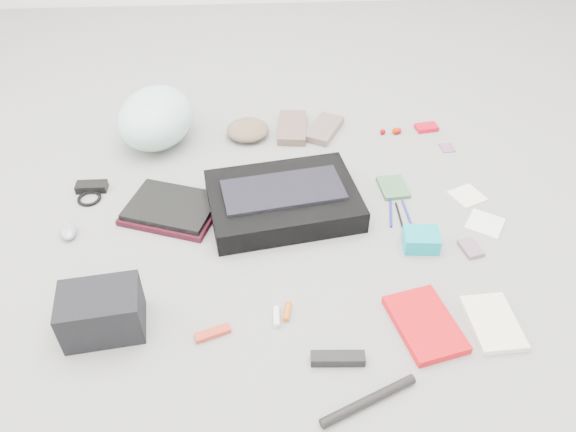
{
  "coord_description": "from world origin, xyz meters",
  "views": [
    {
      "loc": [
        -0.08,
        -1.4,
        1.3
      ],
      "look_at": [
        0.0,
        0.0,
        0.05
      ],
      "focal_mm": 35.0,
      "sensor_mm": 36.0,
      "label": 1
    }
  ],
  "objects": [
    {
      "name": "lollipop_c",
      "position": [
        0.49,
        0.55,
        0.01
      ],
      "size": [
        0.03,
        0.03,
        0.03
      ],
      "primitive_type": "sphere",
      "rotation": [
        0.0,
        0.0,
        -0.13
      ],
      "color": "red",
      "rests_on": "ground_plane"
    },
    {
      "name": "camera_bag",
      "position": [
        -0.54,
        -0.39,
        0.07
      ],
      "size": [
        0.24,
        0.18,
        0.14
      ],
      "primitive_type": "cube",
      "rotation": [
        0.0,
        0.0,
        0.13
      ],
      "color": "black",
      "rests_on": "ground_plane"
    },
    {
      "name": "pen_black",
      "position": [
        0.39,
        0.03,
        0.0
      ],
      "size": [
        0.01,
        0.13,
        0.01
      ],
      "primitive_type": "cylinder",
      "rotation": [
        1.57,
        0.0,
        -0.02
      ],
      "color": "black",
      "rests_on": "ground_plane"
    },
    {
      "name": "napkin_bottom",
      "position": [
        0.68,
        -0.03,
        0.0
      ],
      "size": [
        0.16,
        0.16,
        0.01
      ],
      "primitive_type": "cube",
      "rotation": [
        0.0,
        0.0,
        0.99
      ],
      "color": "white",
      "rests_on": "ground_plane"
    },
    {
      "name": "accordion_wallet",
      "position": [
        0.43,
        -0.12,
        0.03
      ],
      "size": [
        0.12,
        0.1,
        0.06
      ],
      "primitive_type": "cube",
      "rotation": [
        0.0,
        0.0,
        -0.09
      ],
      "color": "#0CAAB9",
      "rests_on": "ground_plane"
    },
    {
      "name": "pen_blue",
      "position": [
        0.36,
        0.05,
        0.0
      ],
      "size": [
        0.04,
        0.16,
        0.01
      ],
      "primitive_type": "cylinder",
      "rotation": [
        1.57,
        0.0,
        -0.18
      ],
      "color": "#1A1E97",
      "rests_on": "ground_plane"
    },
    {
      "name": "pen_navy",
      "position": [
        0.42,
        0.04,
        0.0
      ],
      "size": [
        0.01,
        0.15,
        0.01
      ],
      "primitive_type": "cylinder",
      "rotation": [
        1.57,
        0.0,
        0.03
      ],
      "color": "navy",
      "rests_on": "ground_plane"
    },
    {
      "name": "bike_helmet",
      "position": [
        -0.5,
        0.55,
        0.11
      ],
      "size": [
        0.37,
        0.42,
        0.22
      ],
      "primitive_type": "ellipsoid",
      "rotation": [
        0.0,
        0.0,
        -0.24
      ],
      "color": "silver",
      "rests_on": "ground_plane"
    },
    {
      "name": "book_white",
      "position": [
        0.56,
        -0.45,
        0.01
      ],
      "size": [
        0.14,
        0.2,
        0.02
      ],
      "primitive_type": "cube",
      "rotation": [
        0.0,
        0.0,
        0.05
      ],
      "color": "#F0E9CD",
      "rests_on": "ground_plane"
    },
    {
      "name": "multitool",
      "position": [
        -0.24,
        -0.43,
        0.01
      ],
      "size": [
        0.11,
        0.06,
        0.02
      ],
      "primitive_type": "cube",
      "rotation": [
        0.0,
        0.0,
        0.35
      ],
      "color": "#B1311C",
      "rests_on": "ground_plane"
    },
    {
      "name": "mitten_left",
      "position": [
        0.05,
        0.59,
        0.02
      ],
      "size": [
        0.13,
        0.24,
        0.03
      ],
      "primitive_type": "cube",
      "rotation": [
        0.0,
        0.0,
        -0.1
      ],
      "color": "brown",
      "rests_on": "ground_plane"
    },
    {
      "name": "laptop",
      "position": [
        -0.4,
        0.1,
        0.03
      ],
      "size": [
        0.35,
        0.3,
        0.02
      ],
      "primitive_type": "cube",
      "rotation": [
        0.0,
        0.0,
        -0.34
      ],
      "color": "black",
      "rests_on": "laptop_sleeve"
    },
    {
      "name": "notepad",
      "position": [
        0.4,
        0.18,
        0.01
      ],
      "size": [
        0.11,
        0.14,
        0.01
      ],
      "primitive_type": "cube",
      "rotation": [
        0.0,
        0.0,
        0.09
      ],
      "color": "#3A6A3D",
      "rests_on": "ground_plane"
    },
    {
      "name": "stamp_sheet",
      "position": [
        0.67,
        0.43,
        0.0
      ],
      "size": [
        0.06,
        0.07,
        0.0
      ],
      "primitive_type": "cube",
      "rotation": [
        0.0,
        0.0,
        0.09
      ],
      "color": "#8E5B7F",
      "rests_on": "ground_plane"
    },
    {
      "name": "ground_plane",
      "position": [
        0.0,
        0.0,
        0.0
      ],
      "size": [
        4.0,
        4.0,
        0.0
      ],
      "primitive_type": "plane",
      "color": "gray"
    },
    {
      "name": "toiletry_tube_white",
      "position": [
        -0.06,
        -0.39,
        0.01
      ],
      "size": [
        0.02,
        0.07,
        0.02
      ],
      "primitive_type": "cylinder",
      "rotation": [
        1.57,
        0.0,
        -0.02
      ],
      "color": "silver",
      "rests_on": "ground_plane"
    },
    {
      "name": "altoids_tin",
      "position": [
        0.62,
        0.57,
        0.01
      ],
      "size": [
        0.1,
        0.07,
        0.02
      ],
      "primitive_type": "cube",
      "rotation": [
        0.0,
        0.0,
        0.16
      ],
      "color": "red",
      "rests_on": "ground_plane"
    },
    {
      "name": "beanie",
      "position": [
        -0.13,
        0.56,
        0.03
      ],
      "size": [
        0.21,
        0.2,
        0.06
      ],
      "primitive_type": "ellipsoid",
      "rotation": [
        0.0,
        0.0,
        0.24
      ],
      "color": "brown",
      "rests_on": "ground_plane"
    },
    {
      "name": "book_red",
      "position": [
        0.37,
        -0.44,
        0.01
      ],
      "size": [
        0.21,
        0.27,
        0.03
      ],
      "primitive_type": "cube",
      "rotation": [
        0.0,
        0.0,
        0.24
      ],
      "color": "red",
      "rests_on": "ground_plane"
    },
    {
      "name": "lollipop_a",
      "position": [
        0.43,
        0.55,
        0.01
      ],
      "size": [
        0.03,
        0.03,
        0.02
      ],
      "primitive_type": "sphere",
      "rotation": [
        0.0,
        0.0,
        -0.12
      ],
      "color": "#9A0004",
      "rests_on": "ground_plane"
    },
    {
      "name": "toiletry_tube_orange",
      "position": [
        -0.02,
        -0.37,
        0.01
      ],
      "size": [
        0.03,
        0.07,
        0.02
      ],
      "primitive_type": "cylinder",
      "rotation": [
        1.57,
        0.0,
        -0.19
      ],
      "color": "#D75C13",
      "rests_on": "ground_plane"
    },
    {
      "name": "napkin_top",
      "position": [
        0.66,
        0.12,
        0.0
      ],
      "size": [
        0.14,
        0.14,
        0.01
      ],
      "primitive_type": "cube",
      "rotation": [
        0.0,
        0.0,
        0.42
      ],
      "color": "white",
      "rests_on": "ground_plane"
    },
    {
      "name": "bag_flap",
      "position": [
        -0.01,
        0.09,
        0.09
      ],
      "size": [
        0.44,
        0.25,
        0.01
      ],
      "primitive_type": "cube",
      "rotation": [
        0.0,
        0.0,
        0.17
      ],
      "color": "black",
      "rests_on": "messenger_bag"
    },
    {
      "name": "mitten_right",
      "position": [
        0.18,
        0.57,
        0.02
      ],
      "size": [
        0.19,
        0.23,
        0.03
      ],
      "primitive_type": "cube",
      "rotation": [
        0.0,
        0.0,
        -0.49
      ],
      "color": "#735F57",
      "rests_on": "ground_plane"
    },
    {
      "name": "bike_pump",
      "position": [
        0.17,
        -0.67,
        0.01
      ],
      "size": [
        0.26,
        0.14,
        0.03
      ],
      "primitive_type": "cylinder",
      "rotation": [
        0.0,
        1.57,
        0.42
      ],
      "color": "black",
      "rests_on": "ground_plane"
    },
    {
      "name": "cable_coil",
      "position": [
        -0.71,
        0.18,
        0.01
      ],
      "size": [
        0.1,
        0.1,
        0.01
      ],
      "primitive_type": "torus",
      "rotation": [
        0.0,
        0.0,
        -0.2
      ],
      "color": "black",
      "rests_on": "ground_plane"
    },
    {
      "name": "card_deck",
      "position": [
        0.59,
        -0.14,
        0.01
      ],
      "size": [
        0.07,
        0.09,
        0.02
      ],
      "primitive_type": "cube",
      "rotation": [
        0.0,
        0.0,
        0.23
      ],
      "color": "gray",
      "rests_on": "ground_plane"
    },
    {
      "name": "mouse",
      "position": [
        -0.74,
        0.0,
        0.02
      ],
      "size": [
        0.07,
        0.1,
        0.03
      ],
      "primitive_type": "ellipsoid",
      "rotation": [
        0.0,
        0.0,
        0.27
      ],
      "color": "#8C8E9F",
      "rests_on": "ground_plane"
    },
    {
      "name": "power_brick",
      "position": [
        -0.71,
        0.24,
        0.02
      ],
      "size": [
        0.11,
        0.05,
        0.03
      ],
      "primitive_type": "cube",
      "rotation": [
        0.0,
        0.0,
        0.0
      ],
      "color": "black",
      "rests_on": "ground_plane"
    },
    {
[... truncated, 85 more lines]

